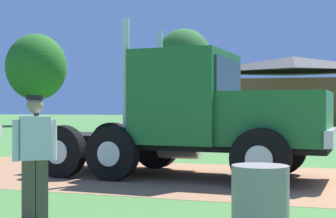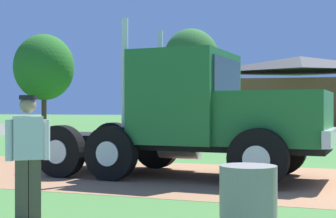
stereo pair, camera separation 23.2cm
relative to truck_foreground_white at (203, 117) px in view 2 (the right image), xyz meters
name	(u,v)px [view 2 (the right image)]	position (x,y,z in m)	size (l,w,h in m)	color
truck_foreground_white	(203,117)	(0.00, 0.00, 0.00)	(6.73, 2.97, 3.41)	black
visitor_standing_near	(28,153)	(-1.07, -4.89, -0.42)	(0.47, 0.44, 1.68)	silver
steel_barrel	(248,208)	(2.00, -5.38, -0.87)	(0.61, 0.61, 0.90)	gray
shed_building	(300,93)	(-0.63, 30.40, 1.39)	(13.30, 8.08, 5.61)	brown
tree_left	(44,67)	(-22.52, 28.25, 3.84)	(5.33, 5.33, 8.10)	#513823
tree_mid	(191,60)	(-10.15, 32.48, 4.51)	(4.95, 4.95, 8.57)	#513823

